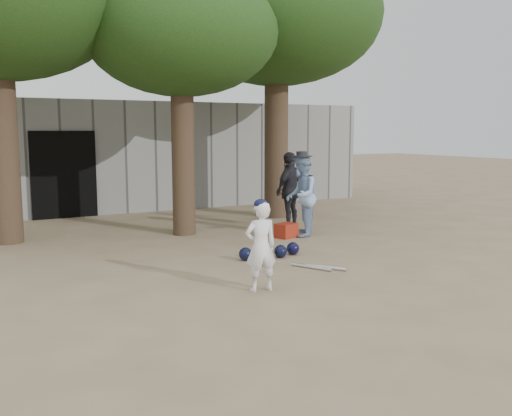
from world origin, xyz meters
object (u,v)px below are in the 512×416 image
boy_player (261,247)px  red_bag (286,231)px  spectator_blue (301,196)px  spectator_dark (290,191)px

boy_player → red_bag: (2.39, 3.19, -0.47)m
boy_player → spectator_blue: 4.23m
red_bag → spectator_blue: bearing=2.0°
red_bag → spectator_dark: bearing=54.0°
boy_player → red_bag: boy_player is taller
spectator_blue → spectator_dark: size_ratio=0.99×
boy_player → spectator_blue: (2.76, 3.20, 0.23)m
spectator_dark → red_bag: bearing=28.9°
spectator_dark → red_bag: 1.33m
boy_player → spectator_dark: 5.11m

